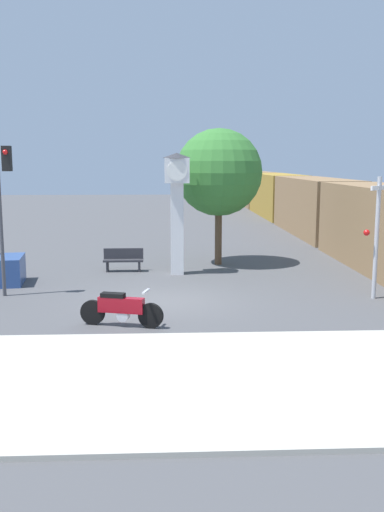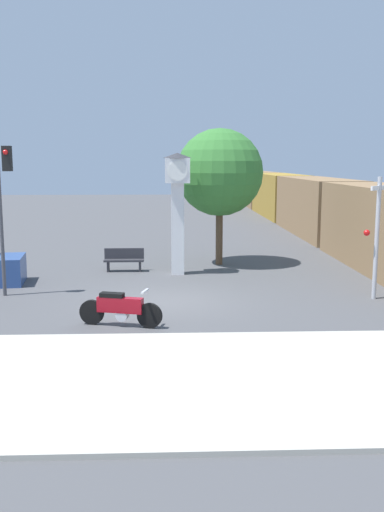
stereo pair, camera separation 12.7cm
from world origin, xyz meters
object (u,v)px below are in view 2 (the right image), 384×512
(clock_tower, at_px, (177,195))
(freight_train, at_px, (295,200))
(street_tree, at_px, (220,173))
(bench, at_px, (124,259))
(traffic_light, at_px, (4,193))
(motorcycle, at_px, (120,308))
(railroad_crossing_signal, at_px, (377,233))

(clock_tower, xyz_separation_m, freight_train, (8.66, 18.28, -1.42))
(clock_tower, height_order, street_tree, street_tree)
(bench, bearing_deg, traffic_light, -130.15)
(motorcycle, height_order, bench, motorcycle)
(motorcycle, height_order, street_tree, street_tree)
(traffic_light, bearing_deg, street_tree, 36.59)
(traffic_light, height_order, railroad_crossing_signal, traffic_light)
(traffic_light, bearing_deg, freight_train, 56.67)
(railroad_crossing_signal, bearing_deg, street_tree, 124.72)
(clock_tower, bearing_deg, railroad_crossing_signal, -34.98)
(freight_train, distance_m, street_tree, 17.74)
(freight_train, xyz_separation_m, traffic_light, (-14.31, -21.76, 1.69))
(clock_tower, height_order, freight_train, clock_tower)
(bench, bearing_deg, freight_train, 58.45)
(freight_train, bearing_deg, street_tree, -112.89)
(motorcycle, bearing_deg, street_tree, 84.33)
(motorcycle, xyz_separation_m, clock_tower, (1.65, 7.23, 2.63))
(freight_train, height_order, bench, freight_train)
(freight_train, relative_size, bench, 29.54)
(clock_tower, distance_m, traffic_light, 6.64)
(street_tree, relative_size, bench, 3.61)
(clock_tower, bearing_deg, motorcycle, -102.88)
(street_tree, xyz_separation_m, bench, (-3.97, -1.40, -3.44))
(motorcycle, relative_size, bench, 1.42)
(railroad_crossing_signal, xyz_separation_m, bench, (-8.45, 5.06, -1.65))
(clock_tower, relative_size, freight_train, 0.10)
(freight_train, distance_m, railroad_crossing_signal, 22.80)
(street_tree, bearing_deg, bench, -160.55)
(freight_train, xyz_separation_m, railroad_crossing_signal, (-2.37, -22.68, 0.44))
(freight_train, bearing_deg, motorcycle, -112.01)
(freight_train, xyz_separation_m, street_tree, (-6.85, -16.22, 2.23))
(traffic_light, xyz_separation_m, bench, (3.49, 4.14, -2.89))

